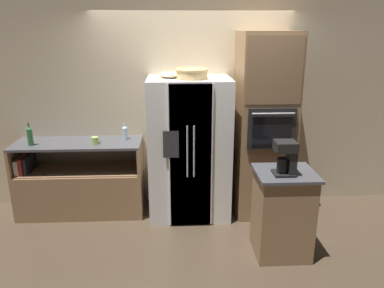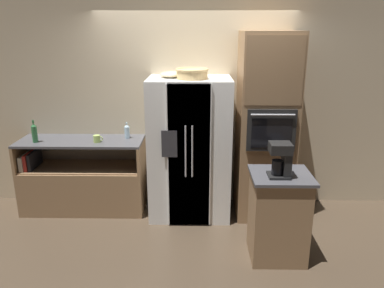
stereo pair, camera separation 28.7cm
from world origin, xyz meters
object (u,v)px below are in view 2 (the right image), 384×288
at_px(wicker_basket, 192,73).
at_px(bottle_tall, 127,131).
at_px(fruit_bowl, 171,74).
at_px(bottle_short, 34,133).
at_px(refrigerator, 190,149).
at_px(mug, 97,139).
at_px(coffee_maker, 282,159).
at_px(wall_oven, 266,127).

bearing_deg(wicker_basket, bottle_tall, 163.33).
relative_size(fruit_bowl, bottle_short, 0.98).
xyz_separation_m(wicker_basket, bottle_tall, (-0.83, 0.25, -0.76)).
distance_m(refrigerator, wicker_basket, 0.94).
height_order(bottle_tall, mug, bottle_tall).
bearing_deg(mug, fruit_bowl, 3.52).
distance_m(refrigerator, mug, 1.15).
relative_size(fruit_bowl, coffee_maker, 0.81).
height_order(fruit_bowl, bottle_tall, fruit_bowl).
relative_size(refrigerator, mug, 14.88).
xyz_separation_m(wicker_basket, bottle_short, (-1.94, 0.05, -0.73)).
bearing_deg(bottle_tall, refrigerator, -12.86).
bearing_deg(wall_oven, bottle_short, -179.15).
bearing_deg(bottle_short, bottle_tall, 10.17).
height_order(refrigerator, mug, refrigerator).
height_order(wicker_basket, fruit_bowl, wicker_basket).
relative_size(fruit_bowl, bottle_tall, 1.33).
distance_m(fruit_bowl, mug, 1.21).
xyz_separation_m(mug, coffee_maker, (2.05, -1.02, 0.12)).
bearing_deg(fruit_bowl, wall_oven, -1.30).
xyz_separation_m(refrigerator, bottle_short, (-1.91, -0.01, 0.20)).
bearing_deg(wicker_basket, coffee_maker, -47.73).
relative_size(mug, coffee_maker, 0.34).
distance_m(fruit_bowl, bottle_short, 1.83).
relative_size(refrigerator, coffee_maker, 5.12).
xyz_separation_m(wall_oven, wicker_basket, (-0.90, -0.09, 0.66)).
height_order(wall_oven, fruit_bowl, wall_oven).
bearing_deg(fruit_bowl, mug, -176.48).
bearing_deg(refrigerator, coffee_maker, -48.66).
relative_size(bottle_tall, coffee_maker, 0.61).
distance_m(wicker_basket, coffee_maker, 1.47).
bearing_deg(bottle_tall, wicker_basket, -16.67).
xyz_separation_m(wicker_basket, mug, (-1.17, 0.06, -0.81)).
bearing_deg(bottle_short, wall_oven, 0.85).
bearing_deg(refrigerator, bottle_short, -179.57).
relative_size(fruit_bowl, mug, 2.35).
bearing_deg(bottle_short, wicker_basket, -1.54).
xyz_separation_m(wicker_basket, fruit_bowl, (-0.25, 0.12, -0.03)).
bearing_deg(wall_oven, fruit_bowl, 178.70).
height_order(bottle_short, coffee_maker, coffee_maker).
xyz_separation_m(bottle_tall, coffee_maker, (1.71, -1.21, 0.07)).
relative_size(wicker_basket, coffee_maker, 1.11).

